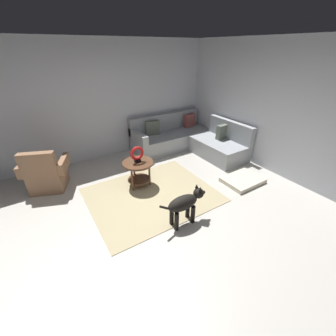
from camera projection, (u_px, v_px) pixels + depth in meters
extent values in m
cube|color=beige|center=(165.00, 221.00, 3.64)|extent=(6.00, 6.00, 0.10)
cube|color=silver|center=(99.00, 102.00, 5.13)|extent=(6.00, 0.12, 2.70)
cube|color=silver|center=(290.00, 113.00, 4.34)|extent=(0.12, 6.00, 2.70)
cube|color=tan|center=(152.00, 195.00, 4.20)|extent=(2.30, 1.90, 0.01)
cube|color=#9EA3A8|center=(172.00, 140.00, 6.10)|extent=(2.20, 0.85, 0.42)
cube|color=#9EA3A8|center=(165.00, 122.00, 6.15)|extent=(2.20, 0.14, 0.46)
cube|color=#9EA3A8|center=(218.00, 149.00, 5.59)|extent=(0.85, 1.40, 0.42)
cube|color=#9EA3A8|center=(230.00, 130.00, 5.54)|extent=(0.14, 1.40, 0.46)
cube|color=#9EA3A8|center=(138.00, 136.00, 5.47)|extent=(0.16, 0.85, 0.22)
cube|color=#994C47|center=(190.00, 121.00, 6.42)|extent=(0.40, 0.21, 0.39)
cube|color=slate|center=(152.00, 128.00, 5.83)|extent=(0.40, 0.21, 0.39)
cube|color=slate|center=(223.00, 132.00, 5.57)|extent=(0.38, 0.14, 0.38)
cube|color=#936B4C|center=(49.00, 179.00, 4.34)|extent=(0.78, 0.78, 0.40)
cube|color=#936B4C|center=(38.00, 165.00, 3.91)|extent=(0.61, 0.35, 0.48)
cube|color=#936B4C|center=(25.00, 167.00, 4.13)|extent=(0.31, 0.59, 0.22)
cube|color=#936B4C|center=(64.00, 163.00, 4.25)|extent=(0.31, 0.59, 0.22)
cylinder|color=brown|center=(138.00, 163.00, 4.24)|extent=(0.60, 0.60, 0.04)
cylinder|color=brown|center=(139.00, 179.00, 4.42)|extent=(0.45, 0.45, 0.02)
cylinder|color=brown|center=(134.00, 170.00, 4.53)|extent=(0.04, 0.04, 0.50)
cylinder|color=brown|center=(132.00, 180.00, 4.21)|extent=(0.04, 0.04, 0.50)
cylinder|color=brown|center=(150.00, 175.00, 4.38)|extent=(0.04, 0.04, 0.50)
cube|color=black|center=(138.00, 161.00, 4.22)|extent=(0.12, 0.08, 0.05)
torus|color=red|center=(137.00, 153.00, 4.14)|extent=(0.28, 0.06, 0.28)
cube|color=beige|center=(243.00, 180.00, 4.58)|extent=(0.80, 0.60, 0.09)
cylinder|color=black|center=(188.00, 209.00, 3.58)|extent=(0.07, 0.07, 0.32)
cylinder|color=black|center=(193.00, 214.00, 3.48)|extent=(0.07, 0.07, 0.32)
cylinder|color=black|center=(172.00, 216.00, 3.44)|extent=(0.07, 0.07, 0.32)
cylinder|color=black|center=(177.00, 222.00, 3.34)|extent=(0.07, 0.07, 0.32)
ellipsoid|color=black|center=(183.00, 203.00, 3.34)|extent=(0.52, 0.23, 0.24)
sphere|color=black|center=(199.00, 193.00, 3.44)|extent=(0.17, 0.17, 0.17)
ellipsoid|color=black|center=(202.00, 193.00, 3.49)|extent=(0.12, 0.07, 0.07)
cone|color=black|center=(197.00, 186.00, 3.42)|extent=(0.06, 0.06, 0.07)
cone|color=black|center=(200.00, 189.00, 3.35)|extent=(0.06, 0.06, 0.07)
cylinder|color=black|center=(166.00, 208.00, 3.18)|extent=(0.20, 0.04, 0.16)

